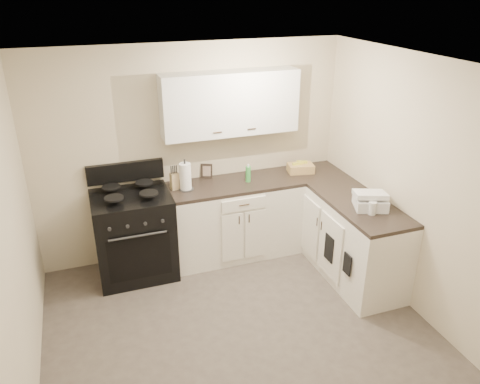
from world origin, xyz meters
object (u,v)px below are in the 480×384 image
object	(u,v)px
paper_towel	(185,177)
wicker_basket	(301,168)
stove	(135,237)
countertop_grill	(370,202)
knife_block	(175,181)

from	to	relation	value
paper_towel	wicker_basket	size ratio (longest dim) A/B	1.02
stove	countertop_grill	distance (m)	2.59
stove	countertop_grill	size ratio (longest dim) A/B	3.23
stove	knife_block	world-z (taller)	knife_block
countertop_grill	wicker_basket	bearing A→B (deg)	122.95
stove	countertop_grill	xyz separation A→B (m)	(2.31, -1.06, 0.54)
paper_towel	countertop_grill	distance (m)	2.01
wicker_basket	countertop_grill	world-z (taller)	countertop_grill
knife_block	wicker_basket	bearing A→B (deg)	-11.06
paper_towel	countertop_grill	world-z (taller)	paper_towel
stove	wicker_basket	size ratio (longest dim) A/B	3.36
knife_block	countertop_grill	bearing A→B (deg)	-43.06
knife_block	paper_towel	world-z (taller)	paper_towel
stove	paper_towel	world-z (taller)	paper_towel
paper_towel	countertop_grill	bearing A→B (deg)	-32.69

